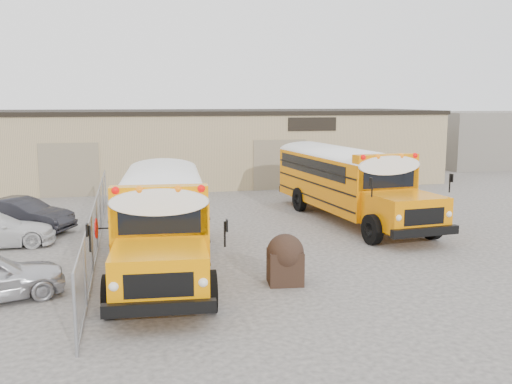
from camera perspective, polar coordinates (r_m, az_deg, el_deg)
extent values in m
plane|color=#484442|center=(19.08, 2.44, -6.94)|extent=(120.00, 120.00, 0.00)
cube|color=#907C59|center=(38.12, -5.43, 4.51)|extent=(30.00, 10.00, 4.50)
cube|color=black|center=(38.01, -5.48, 7.97)|extent=(30.20, 10.20, 0.25)
cube|color=black|center=(34.45, 5.64, 6.77)|extent=(3.00, 0.08, 0.80)
cube|color=#81715C|center=(33.04, -18.16, 2.09)|extent=(3.20, 0.08, 3.00)
cube|color=#81715C|center=(34.05, 2.38, 2.73)|extent=(3.20, 0.08, 3.00)
cylinder|color=gray|center=(12.54, -17.66, -11.72)|extent=(0.07, 0.07, 1.80)
cylinder|color=gray|center=(15.37, -16.73, -7.80)|extent=(0.07, 0.07, 1.80)
cylinder|color=gray|center=(18.26, -16.10, -5.10)|extent=(0.07, 0.07, 1.80)
cylinder|color=gray|center=(21.18, -15.65, -3.14)|extent=(0.07, 0.07, 1.80)
cylinder|color=gray|center=(24.12, -15.31, -1.66)|extent=(0.07, 0.07, 1.80)
cylinder|color=gray|center=(27.08, -15.04, -0.50)|extent=(0.07, 0.07, 1.80)
cylinder|color=gray|center=(30.04, -14.83, 0.43)|extent=(0.07, 0.07, 1.80)
cylinder|color=gray|center=(21.02, -15.75, -0.80)|extent=(0.05, 18.00, 0.05)
cylinder|color=gray|center=(21.37, -15.55, -5.37)|extent=(0.05, 18.00, 0.05)
cube|color=gray|center=(21.18, -15.65, -3.14)|extent=(0.02, 18.00, 1.70)
cube|color=slate|center=(50.78, 21.98, 4.97)|extent=(10.00, 8.00, 4.40)
cube|color=orange|center=(25.28, -9.15, 0.67)|extent=(3.20, 8.11, 2.14)
cube|color=orange|center=(20.31, -9.27, -2.73)|extent=(2.46, 2.46, 1.20)
cube|color=black|center=(21.28, -9.30, 0.73)|extent=(2.14, 0.22, 0.78)
cube|color=white|center=(25.13, -9.22, 3.44)|extent=(3.21, 8.20, 0.42)
cube|color=orange|center=(21.44, -9.34, 2.56)|extent=(2.59, 0.71, 0.38)
sphere|color=#E50705|center=(21.23, -12.32, 2.75)|extent=(0.21, 0.21, 0.21)
sphere|color=#E50705|center=(21.19, -6.39, 2.90)|extent=(0.21, 0.21, 0.21)
sphere|color=orange|center=(21.20, -10.69, 2.80)|extent=(0.21, 0.21, 0.21)
sphere|color=orange|center=(21.18, -8.02, 2.86)|extent=(0.21, 0.21, 0.21)
cube|color=black|center=(19.22, -9.28, -4.87)|extent=(2.57, 0.42, 0.29)
cube|color=black|center=(29.41, -9.02, -0.02)|extent=(2.57, 0.40, 0.29)
cube|color=black|center=(25.29, -9.14, 0.49)|extent=(3.23, 7.96, 0.06)
cube|color=black|center=(25.51, -9.18, 2.11)|extent=(3.14, 6.87, 0.65)
cylinder|color=black|center=(20.62, -12.69, -4.38)|extent=(0.37, 1.11, 1.09)
cylinder|color=black|center=(20.57, -5.75, -4.22)|extent=(0.37, 1.11, 1.09)
cylinder|color=black|center=(27.06, -11.69, -1.15)|extent=(0.37, 1.11, 1.09)
cylinder|color=black|center=(27.03, -6.42, -1.03)|extent=(0.37, 1.11, 1.09)
cylinder|color=#BF0505|center=(22.67, -13.72, -0.10)|extent=(0.08, 0.59, 0.59)
cube|color=orange|center=(32.42, 3.15, 2.75)|extent=(3.56, 8.55, 2.24)
cube|color=orange|center=(27.61, 7.24, 0.55)|extent=(2.64, 2.64, 1.26)
cube|color=black|center=(28.57, 6.22, 3.12)|extent=(2.24, 0.29, 0.82)
cube|color=white|center=(32.31, 3.17, 5.01)|extent=(3.57, 8.64, 0.44)
cube|color=orange|center=(28.74, 6.03, 4.54)|extent=(2.72, 0.82, 0.39)
sphere|color=#E50705|center=(28.04, 4.11, 4.72)|extent=(0.22, 0.22, 0.22)
sphere|color=#E50705|center=(29.00, 8.32, 4.79)|extent=(0.22, 0.22, 0.22)
sphere|color=orange|center=(28.29, 5.29, 4.74)|extent=(0.22, 0.22, 0.22)
sphere|color=orange|center=(28.72, 7.19, 4.78)|extent=(0.22, 0.22, 0.22)
cube|color=black|center=(26.55, 8.43, -0.91)|extent=(2.69, 0.51, 0.31)
cube|color=black|center=(36.47, 0.68, 1.90)|extent=(2.69, 0.49, 0.31)
cube|color=black|center=(32.43, 3.14, 2.60)|extent=(3.59, 8.39, 0.07)
cube|color=black|center=(32.66, 2.94, 3.90)|extent=(3.46, 7.25, 0.68)
cylinder|color=black|center=(27.29, 4.64, -0.85)|extent=(0.42, 1.16, 1.14)
cylinder|color=black|center=(28.40, 9.48, -0.55)|extent=(0.42, 1.16, 1.14)
cylinder|color=black|center=(33.67, 0.02, 1.07)|extent=(0.42, 1.16, 1.14)
cylinder|color=black|center=(34.58, 4.12, 1.26)|extent=(0.42, 1.16, 1.14)
cube|color=black|center=(16.71, 2.93, -7.52)|extent=(1.07, 0.99, 0.98)
sphere|color=black|center=(16.59, 2.94, -6.05)|extent=(1.08, 1.08, 1.08)
imported|color=black|center=(24.92, -22.49, -2.17)|extent=(4.48, 3.17, 1.40)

